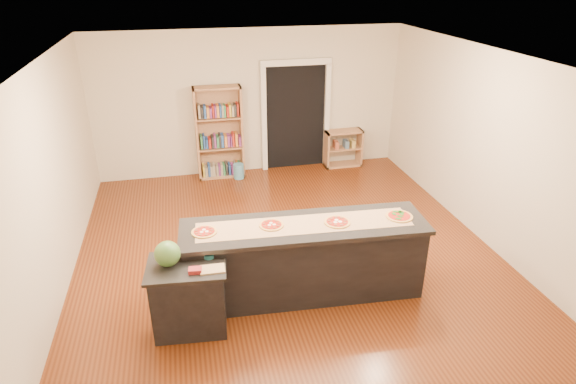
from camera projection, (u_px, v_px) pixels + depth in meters
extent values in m
cube|color=beige|center=(291.00, 171.00, 6.28)|extent=(6.00, 7.00, 2.80)
cube|color=#5F2B10|center=(291.00, 261.00, 6.88)|extent=(6.00, 7.00, 0.01)
cube|color=white|center=(292.00, 62.00, 5.68)|extent=(6.00, 7.00, 0.01)
cube|color=black|center=(295.00, 117.00, 9.68)|extent=(1.20, 0.02, 2.10)
cube|color=silver|center=(264.00, 120.00, 9.51)|extent=(0.10, 0.08, 2.10)
cube|color=silver|center=(327.00, 116.00, 9.77)|extent=(0.10, 0.08, 2.10)
cube|color=silver|center=(296.00, 62.00, 9.17)|extent=(1.40, 0.08, 0.12)
cube|color=black|center=(304.00, 261.00, 6.04)|extent=(2.92, 0.73, 0.94)
cube|color=black|center=(305.00, 227.00, 5.83)|extent=(3.01, 0.81, 0.05)
cube|color=black|center=(190.00, 298.00, 5.46)|extent=(0.79, 0.56, 0.82)
cube|color=black|center=(186.00, 266.00, 5.28)|extent=(0.87, 0.64, 0.04)
cube|color=#AE7C54|center=(219.00, 133.00, 9.26)|extent=(0.90, 0.32, 1.80)
cube|color=#AE7C54|center=(343.00, 148.00, 9.99)|extent=(0.76, 0.33, 0.76)
cylinder|color=#5093B3|center=(239.00, 171.00, 9.48)|extent=(0.20, 0.20, 0.30)
cube|color=tan|center=(305.00, 224.00, 5.82)|extent=(2.64, 0.64, 0.00)
sphere|color=#144214|center=(167.00, 254.00, 5.21)|extent=(0.28, 0.28, 0.28)
cube|color=tan|center=(213.00, 269.00, 5.18)|extent=(0.27, 0.18, 0.02)
cube|color=maroon|center=(195.00, 270.00, 5.14)|extent=(0.15, 0.11, 0.05)
cylinder|color=#195966|center=(209.00, 255.00, 5.40)|extent=(0.13, 0.13, 0.05)
cylinder|color=tan|center=(204.00, 232.00, 5.64)|extent=(0.29, 0.29, 0.02)
cylinder|color=#A5190C|center=(204.00, 231.00, 5.63)|extent=(0.24, 0.24, 0.00)
cylinder|color=tan|center=(271.00, 225.00, 5.78)|extent=(0.28, 0.28, 0.02)
cylinder|color=#A5190C|center=(271.00, 224.00, 5.78)|extent=(0.23, 0.23, 0.00)
cylinder|color=tan|center=(337.00, 222.00, 5.85)|extent=(0.34, 0.34, 0.02)
cylinder|color=#A5190C|center=(337.00, 221.00, 5.85)|extent=(0.28, 0.28, 0.00)
cylinder|color=tan|center=(399.00, 216.00, 5.99)|extent=(0.32, 0.32, 0.02)
cylinder|color=#A5190C|center=(399.00, 216.00, 5.98)|extent=(0.26, 0.26, 0.00)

